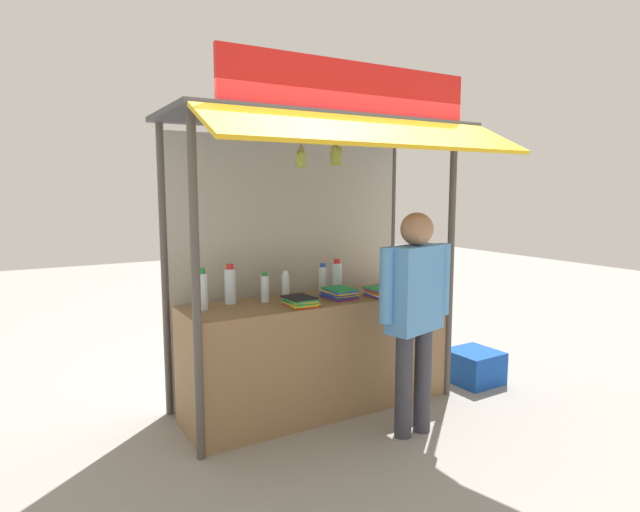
# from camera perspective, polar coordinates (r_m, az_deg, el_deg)

# --- Properties ---
(ground_plane) EXTENTS (20.00, 20.00, 0.00)m
(ground_plane) POSITION_cam_1_polar(r_m,az_deg,el_deg) (4.59, 0.00, -16.15)
(ground_plane) COLOR gray
(stall_counter) EXTENTS (2.26, 0.64, 0.94)m
(stall_counter) POSITION_cam_1_polar(r_m,az_deg,el_deg) (4.43, 0.00, -10.57)
(stall_counter) COLOR olive
(stall_counter) RESTS_ON ground
(stall_structure) EXTENTS (2.46, 1.56, 2.72)m
(stall_structure) POSITION_cam_1_polar(r_m,az_deg,el_deg) (4.34, -0.97, 4.94)
(stall_structure) COLOR #4C4742
(stall_structure) RESTS_ON ground
(water_bottle_center) EXTENTS (0.09, 0.09, 0.31)m
(water_bottle_center) POSITION_cam_1_polar(r_m,az_deg,el_deg) (4.14, -9.77, -3.15)
(water_bottle_center) COLOR silver
(water_bottle_center) RESTS_ON stall_counter
(water_bottle_back_right) EXTENTS (0.07, 0.07, 0.24)m
(water_bottle_back_right) POSITION_cam_1_polar(r_m,az_deg,el_deg) (4.17, -6.03, -3.49)
(water_bottle_back_right) COLOR silver
(water_bottle_back_right) RESTS_ON stall_counter
(water_bottle_back_left) EXTENTS (0.08, 0.08, 0.29)m
(water_bottle_back_left) POSITION_cam_1_polar(r_m,az_deg,el_deg) (4.50, 1.85, -2.34)
(water_bottle_back_left) COLOR silver
(water_bottle_back_left) RESTS_ON stall_counter
(water_bottle_mid_left) EXTENTS (0.07, 0.07, 0.26)m
(water_bottle_mid_left) POSITION_cam_1_polar(r_m,az_deg,el_deg) (4.50, 0.32, -2.53)
(water_bottle_mid_left) COLOR silver
(water_bottle_mid_left) RESTS_ON stall_counter
(water_bottle_far_right) EXTENTS (0.07, 0.07, 0.23)m
(water_bottle_far_right) POSITION_cam_1_polar(r_m,az_deg,el_deg) (4.26, -3.77, -3.28)
(water_bottle_far_right) COLOR silver
(water_bottle_far_right) RESTS_ON stall_counter
(water_bottle_front_right) EXTENTS (0.09, 0.09, 0.31)m
(water_bottle_front_right) POSITION_cam_1_polar(r_m,az_deg,el_deg) (3.98, -12.77, -3.67)
(water_bottle_front_right) COLOR silver
(water_bottle_front_right) RESTS_ON stall_counter
(magazine_stack_far_left) EXTENTS (0.24, 0.29, 0.08)m
(magazine_stack_far_left) POSITION_cam_1_polar(r_m,az_deg,el_deg) (4.30, 2.11, -4.07)
(magazine_stack_far_left) COLOR purple
(magazine_stack_far_left) RESTS_ON stall_counter
(magazine_stack_front_left) EXTENTS (0.23, 0.28, 0.07)m
(magazine_stack_front_left) POSITION_cam_1_polar(r_m,az_deg,el_deg) (4.03, -2.16, -4.94)
(magazine_stack_front_left) COLOR red
(magazine_stack_front_left) RESTS_ON stall_counter
(magazine_stack_left) EXTENTS (0.23, 0.28, 0.08)m
(magazine_stack_left) POSITION_cam_1_polar(r_m,az_deg,el_deg) (4.39, 6.73, -3.95)
(magazine_stack_left) COLOR red
(magazine_stack_left) RESTS_ON stall_counter
(banana_bunch_inner_left) EXTENTS (0.09, 0.09, 0.27)m
(banana_bunch_inner_left) POSITION_cam_1_polar(r_m,az_deg,el_deg) (3.66, -2.09, 10.50)
(banana_bunch_inner_left) COLOR #332D23
(banana_bunch_inner_right) EXTENTS (0.10, 0.10, 0.25)m
(banana_bunch_inner_right) POSITION_cam_1_polar(r_m,az_deg,el_deg) (3.80, 1.75, 10.87)
(banana_bunch_inner_right) COLOR #332D23
(vendor_person) EXTENTS (0.63, 0.31, 1.66)m
(vendor_person) POSITION_cam_1_polar(r_m,az_deg,el_deg) (3.89, 10.34, -5.08)
(vendor_person) COLOR #383842
(vendor_person) RESTS_ON ground
(plastic_crate) EXTENTS (0.45, 0.45, 0.30)m
(plastic_crate) POSITION_cam_1_polar(r_m,az_deg,el_deg) (5.29, 16.44, -11.49)
(plastic_crate) COLOR #194CB2
(plastic_crate) RESTS_ON ground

